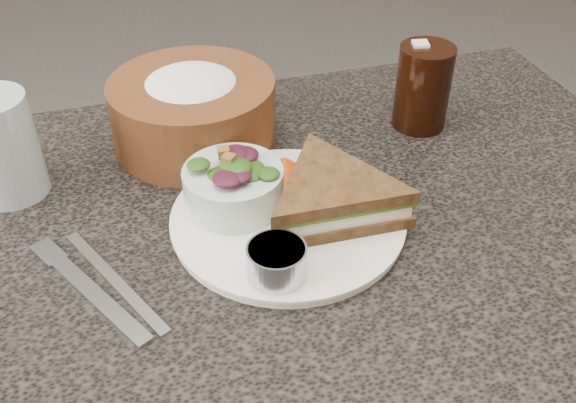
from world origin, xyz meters
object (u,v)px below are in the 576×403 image
(salad_bowl, at_px, (233,181))
(cola_glass, at_px, (424,83))
(dinner_plate, at_px, (288,219))
(water_glass, at_px, (1,147))
(sandwich, at_px, (333,197))
(dressing_ramekin, at_px, (277,262))
(bread_basket, at_px, (193,101))

(salad_bowl, distance_m, cola_glass, 0.30)
(dinner_plate, xyz_separation_m, water_glass, (-0.29, 0.15, 0.06))
(sandwich, bearing_deg, salad_bowl, 155.58)
(dressing_ramekin, height_order, cola_glass, cola_glass)
(dinner_plate, relative_size, water_glass, 2.07)
(water_glass, bearing_deg, sandwich, -25.28)
(cola_glass, bearing_deg, salad_bowl, -157.81)
(bread_basket, relative_size, cola_glass, 1.68)
(dinner_plate, distance_m, sandwich, 0.06)
(salad_bowl, height_order, water_glass, water_glass)
(dinner_plate, xyz_separation_m, sandwich, (0.05, -0.01, 0.03))
(dressing_ramekin, height_order, bread_basket, bread_basket)
(sandwich, height_order, cola_glass, cola_glass)
(dinner_plate, distance_m, water_glass, 0.33)
(dressing_ramekin, bearing_deg, cola_glass, 41.62)
(sandwich, height_order, dressing_ramekin, sandwich)
(dressing_ramekin, bearing_deg, water_glass, 137.62)
(sandwich, distance_m, water_glass, 0.37)
(dinner_plate, bearing_deg, sandwich, -14.59)
(dressing_ramekin, bearing_deg, sandwich, 41.40)
(sandwich, distance_m, salad_bowl, 0.11)
(dinner_plate, distance_m, cola_glass, 0.28)
(sandwich, relative_size, bread_basket, 0.88)
(dressing_ramekin, relative_size, water_glass, 0.48)
(dinner_plate, relative_size, bread_basket, 1.23)
(dinner_plate, height_order, sandwich, sandwich)
(salad_bowl, xyz_separation_m, bread_basket, (-0.02, 0.16, 0.02))
(bread_basket, bearing_deg, dinner_plate, -70.71)
(salad_bowl, bearing_deg, dinner_plate, -34.81)
(dressing_ramekin, xyz_separation_m, water_glass, (-0.25, 0.23, 0.03))
(salad_bowl, relative_size, bread_basket, 0.53)
(salad_bowl, height_order, dressing_ramekin, salad_bowl)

